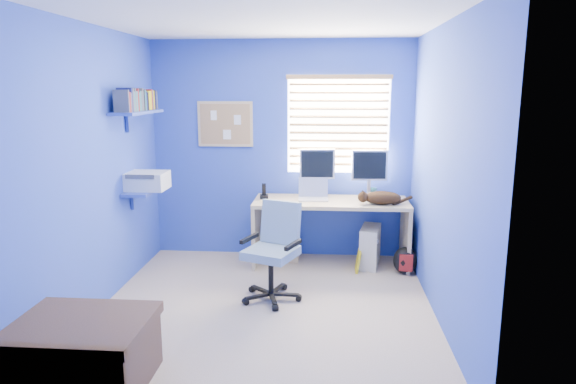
# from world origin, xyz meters

# --- Properties ---
(floor) EXTENTS (3.00, 3.20, 0.00)m
(floor) POSITION_xyz_m (0.00, 0.00, 0.00)
(floor) COLOR beige
(floor) RESTS_ON ground
(ceiling) EXTENTS (3.00, 3.20, 0.00)m
(ceiling) POSITION_xyz_m (0.00, 0.00, 2.50)
(ceiling) COLOR white
(ceiling) RESTS_ON wall_back
(wall_back) EXTENTS (3.00, 0.01, 2.50)m
(wall_back) POSITION_xyz_m (0.00, 1.60, 1.25)
(wall_back) COLOR blue
(wall_back) RESTS_ON ground
(wall_front) EXTENTS (3.00, 0.01, 2.50)m
(wall_front) POSITION_xyz_m (0.00, -1.60, 1.25)
(wall_front) COLOR blue
(wall_front) RESTS_ON ground
(wall_left) EXTENTS (0.01, 3.20, 2.50)m
(wall_left) POSITION_xyz_m (-1.50, 0.00, 1.25)
(wall_left) COLOR blue
(wall_left) RESTS_ON ground
(wall_right) EXTENTS (0.01, 3.20, 2.50)m
(wall_right) POSITION_xyz_m (1.50, 0.00, 1.25)
(wall_right) COLOR blue
(wall_right) RESTS_ON ground
(desk) EXTENTS (1.70, 0.65, 0.74)m
(desk) POSITION_xyz_m (0.58, 1.26, 0.37)
(desk) COLOR tan
(desk) RESTS_ON floor
(laptop) EXTENTS (0.34, 0.27, 0.22)m
(laptop) POSITION_xyz_m (0.38, 1.27, 0.85)
(laptop) COLOR silver
(laptop) RESTS_ON desk
(monitor_left) EXTENTS (0.41, 0.15, 0.54)m
(monitor_left) POSITION_xyz_m (0.42, 1.50, 1.01)
(monitor_left) COLOR silver
(monitor_left) RESTS_ON desk
(monitor_right) EXTENTS (0.41, 0.15, 0.54)m
(monitor_right) POSITION_xyz_m (1.01, 1.45, 1.01)
(monitor_right) COLOR silver
(monitor_right) RESTS_ON desk
(phone) EXTENTS (0.11, 0.12, 0.17)m
(phone) POSITION_xyz_m (-0.17, 1.29, 0.82)
(phone) COLOR black
(phone) RESTS_ON desk
(mug) EXTENTS (0.10, 0.09, 0.10)m
(mug) POSITION_xyz_m (1.05, 1.49, 0.79)
(mug) COLOR #2B7374
(mug) RESTS_ON desk
(cd_spindle) EXTENTS (0.13, 0.13, 0.07)m
(cd_spindle) POSITION_xyz_m (1.21, 1.38, 0.78)
(cd_spindle) COLOR silver
(cd_spindle) RESTS_ON desk
(cat) EXTENTS (0.42, 0.26, 0.14)m
(cat) POSITION_xyz_m (1.12, 1.10, 0.81)
(cat) COLOR black
(cat) RESTS_ON desk
(tower_pc) EXTENTS (0.27, 0.47, 0.45)m
(tower_pc) POSITION_xyz_m (1.02, 1.23, 0.23)
(tower_pc) COLOR beige
(tower_pc) RESTS_ON floor
(drawer_boxes) EXTENTS (0.35, 0.28, 0.27)m
(drawer_boxes) POSITION_xyz_m (0.04, 1.37, 0.14)
(drawer_boxes) COLOR tan
(drawer_boxes) RESTS_ON floor
(yellow_book) EXTENTS (0.03, 0.17, 0.24)m
(yellow_book) POSITION_xyz_m (0.88, 1.03, 0.12)
(yellow_book) COLOR yellow
(yellow_book) RESTS_ON floor
(backpack) EXTENTS (0.29, 0.24, 0.30)m
(backpack) POSITION_xyz_m (1.38, 1.01, 0.15)
(backpack) COLOR black
(backpack) RESTS_ON floor
(bed_corner) EXTENTS (0.96, 0.68, 0.46)m
(bed_corner) POSITION_xyz_m (-1.12, -1.29, 0.23)
(bed_corner) COLOR brown
(bed_corner) RESTS_ON floor
(office_chair) EXTENTS (0.68, 0.68, 0.91)m
(office_chair) POSITION_xyz_m (0.04, 0.27, 0.34)
(office_chair) COLOR black
(office_chair) RESTS_ON floor
(window_blinds) EXTENTS (1.15, 0.05, 1.10)m
(window_blinds) POSITION_xyz_m (0.65, 1.57, 1.55)
(window_blinds) COLOR white
(window_blinds) RESTS_ON ground
(corkboard) EXTENTS (0.64, 0.02, 0.52)m
(corkboard) POSITION_xyz_m (-0.65, 1.58, 1.55)
(corkboard) COLOR tan
(corkboard) RESTS_ON ground
(wall_shelves) EXTENTS (0.42, 0.90, 1.05)m
(wall_shelves) POSITION_xyz_m (-1.35, 0.75, 1.43)
(wall_shelves) COLOR #364BA9
(wall_shelves) RESTS_ON ground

